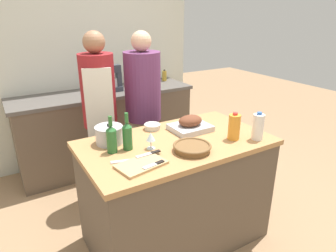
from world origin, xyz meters
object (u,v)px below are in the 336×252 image
(mixing_bowl, at_px, (152,126))
(wine_glass_left, at_px, (151,137))
(wicker_basket, at_px, (192,147))
(wine_bottle_dark, at_px, (127,135))
(condiment_bottle_short, at_px, (164,76))
(juice_jug, at_px, (234,127))
(roasting_pan, at_px, (190,125))
(wine_bottle_green, at_px, (112,138))
(knife_bread, at_px, (154,164))
(person_cook_guest, at_px, (143,108))
(knife_chef, at_px, (129,160))
(person_cook_aproned, at_px, (100,113))
(stock_pot, at_px, (109,135))
(condiment_bottle_tall, at_px, (127,78))
(milk_jug, at_px, (258,127))
(stand_mixer, at_px, (114,80))
(cutting_board, at_px, (141,165))
(knife_paring, at_px, (149,154))

(mixing_bowl, distance_m, wine_glass_left, 0.38)
(wicker_basket, distance_m, wine_bottle_dark, 0.46)
(condiment_bottle_short, bearing_deg, juice_jug, -104.80)
(roasting_pan, xyz_separation_m, wine_bottle_green, (-0.70, -0.05, 0.06))
(knife_bread, bearing_deg, person_cook_guest, 66.70)
(knife_bread, bearing_deg, wine_bottle_green, 113.10)
(juice_jug, relative_size, knife_chef, 0.94)
(roasting_pan, xyz_separation_m, person_cook_aproned, (-0.52, 0.74, -0.02))
(mixing_bowl, xyz_separation_m, knife_bread, (-0.30, -0.58, -0.01))
(condiment_bottle_short, bearing_deg, person_cook_guest, -130.96)
(condiment_bottle_short, bearing_deg, mixing_bowl, -123.78)
(wine_bottle_green, xyz_separation_m, person_cook_guest, (0.63, 0.77, -0.09))
(stock_pot, xyz_separation_m, condiment_bottle_tall, (0.80, 1.49, 0.06))
(mixing_bowl, height_order, milk_jug, milk_jug)
(roasting_pan, distance_m, knife_bread, 0.68)
(wine_bottle_dark, distance_m, person_cook_guest, 0.94)
(roasting_pan, relative_size, wine_bottle_green, 1.19)
(mixing_bowl, bearing_deg, wine_glass_left, -119.68)
(wicker_basket, relative_size, knife_bread, 1.68)
(roasting_pan, xyz_separation_m, knife_bread, (-0.55, -0.40, -0.03))
(roasting_pan, height_order, knife_bread, roasting_pan)
(milk_jug, relative_size, person_cook_guest, 0.13)
(condiment_bottle_tall, bearing_deg, wicker_basket, -100.41)
(condiment_bottle_tall, bearing_deg, wine_bottle_dark, -113.62)
(roasting_pan, height_order, wine_glass_left, roasting_pan)
(wine_bottle_green, xyz_separation_m, condiment_bottle_short, (1.39, 1.65, -0.01))
(wine_bottle_dark, relative_size, person_cook_guest, 0.16)
(wine_bottle_green, height_order, person_cook_guest, person_cook_guest)
(wine_glass_left, relative_size, stand_mixer, 0.41)
(wine_bottle_green, relative_size, knife_bread, 1.64)
(wine_glass_left, xyz_separation_m, person_cook_guest, (0.37, 0.86, -0.08))
(wine_bottle_green, height_order, knife_bread, wine_bottle_green)
(roasting_pan, bearing_deg, knife_chef, -160.10)
(cutting_board, bearing_deg, knife_chef, 109.85)
(cutting_board, bearing_deg, wicker_basket, 1.18)
(knife_chef, bearing_deg, wine_bottle_green, 104.65)
(wine_bottle_dark, bearing_deg, wine_bottle_green, 174.06)
(cutting_board, height_order, knife_paring, knife_paring)
(person_cook_aproned, bearing_deg, roasting_pan, -37.79)
(mixing_bowl, bearing_deg, stock_pot, -168.68)
(stock_pot, bearing_deg, knife_bread, -77.76)
(knife_paring, xyz_separation_m, condiment_bottle_tall, (0.65, 1.84, 0.11))
(cutting_board, height_order, condiment_bottle_tall, condiment_bottle_tall)
(stand_mixer, bearing_deg, wicker_basket, -93.85)
(stock_pot, distance_m, stand_mixer, 1.45)
(knife_chef, relative_size, knife_bread, 1.41)
(stock_pot, xyz_separation_m, knife_bread, (0.11, -0.50, -0.05))
(juice_jug, distance_m, wine_bottle_green, 0.92)
(knife_bread, bearing_deg, knife_paring, 74.44)
(wine_glass_left, bearing_deg, knife_chef, -156.37)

